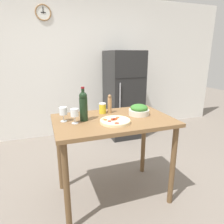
# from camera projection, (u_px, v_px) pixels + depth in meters

# --- Properties ---
(ground_plane) EXTENTS (14.00, 14.00, 0.00)m
(ground_plane) POSITION_uv_depth(u_px,v_px,m) (113.00, 194.00, 2.31)
(ground_plane) COLOR slate
(wall_back) EXTENTS (6.40, 0.08, 2.60)m
(wall_back) POSITION_uv_depth(u_px,v_px,m) (77.00, 68.00, 3.82)
(wall_back) COLOR silver
(wall_back) RESTS_ON ground_plane
(refrigerator) EXTENTS (0.61, 0.75, 1.62)m
(refrigerator) POSITION_uv_depth(u_px,v_px,m) (123.00, 94.00, 3.85)
(refrigerator) COLOR black
(refrigerator) RESTS_ON ground_plane
(prep_counter) EXTENTS (1.20, 0.76, 0.92)m
(prep_counter) POSITION_uv_depth(u_px,v_px,m) (113.00, 130.00, 2.09)
(prep_counter) COLOR brown
(prep_counter) RESTS_ON ground_plane
(wine_bottle) EXTENTS (0.08, 0.08, 0.34)m
(wine_bottle) POSITION_uv_depth(u_px,v_px,m) (83.00, 105.00, 1.95)
(wine_bottle) COLOR black
(wine_bottle) RESTS_ON prep_counter
(wine_glass_near) EXTENTS (0.08, 0.08, 0.14)m
(wine_glass_near) POSITION_uv_depth(u_px,v_px,m) (75.00, 113.00, 1.89)
(wine_glass_near) COLOR silver
(wine_glass_near) RESTS_ON prep_counter
(wine_glass_far) EXTENTS (0.08, 0.08, 0.14)m
(wine_glass_far) POSITION_uv_depth(u_px,v_px,m) (63.00, 111.00, 1.94)
(wine_glass_far) COLOR silver
(wine_glass_far) RESTS_ON prep_counter
(pepper_mill) EXTENTS (0.04, 0.04, 0.21)m
(pepper_mill) POSITION_uv_depth(u_px,v_px,m) (110.00, 104.00, 2.23)
(pepper_mill) COLOR #AD7F51
(pepper_mill) RESTS_ON prep_counter
(salad_bowl) EXTENTS (0.22, 0.22, 0.12)m
(salad_bowl) POSITION_uv_depth(u_px,v_px,m) (139.00, 110.00, 2.17)
(salad_bowl) COLOR silver
(salad_bowl) RESTS_ON prep_counter
(homemade_pizza) EXTENTS (0.30, 0.30, 0.03)m
(homemade_pizza) POSITION_uv_depth(u_px,v_px,m) (115.00, 121.00, 1.92)
(homemade_pizza) COLOR beige
(homemade_pizza) RESTS_ON prep_counter
(salt_canister) EXTENTS (0.08, 0.08, 0.12)m
(salt_canister) POSITION_uv_depth(u_px,v_px,m) (103.00, 108.00, 2.22)
(salt_canister) COLOR yellow
(salt_canister) RESTS_ON prep_counter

